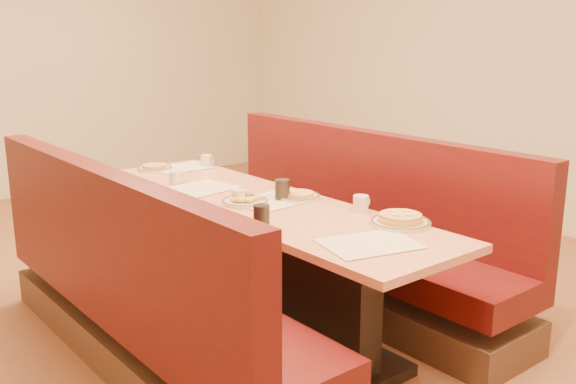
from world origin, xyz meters
TOP-DOWN VIEW (x-y plane):
  - ground at (0.00, 0.00)m, footprint 8.00×8.00m
  - diner_table at (0.00, 0.00)m, footprint 0.70×2.50m
  - booth_left at (-0.73, 0.00)m, footprint 0.55×2.50m
  - booth_right at (0.73, 0.00)m, footprint 0.55×2.50m
  - placemat_near_left at (-0.07, -0.91)m, footprint 0.47×0.40m
  - placemat_near_right at (0.07, -0.05)m, footprint 0.45×0.35m
  - placemat_far_left at (-0.12, 0.43)m, footprint 0.47×0.38m
  - placemat_far_right at (0.12, 1.04)m, footprint 0.39×0.29m
  - pancake_plate at (0.26, -0.80)m, footprint 0.29×0.29m
  - eggs_plate at (-0.09, -0.00)m, footprint 0.25×0.25m
  - extra_plate_mid at (0.21, -0.10)m, footprint 0.24×0.24m
  - extra_plate_far at (-0.05, 1.10)m, footprint 0.23×0.23m
  - coffee_mug_a at (0.28, -0.51)m, footprint 0.11×0.08m
  - coffee_mug_b at (-0.11, 0.02)m, footprint 0.10×0.07m
  - coffee_mug_c at (0.28, 0.98)m, footprint 0.11×0.08m
  - coffee_mug_d at (-0.14, 0.65)m, footprint 0.10×0.07m
  - soda_tumbler_near at (-0.28, -0.41)m, footprint 0.08×0.08m
  - soda_tumbler_mid at (0.12, -0.07)m, footprint 0.08×0.08m

SIDE VIEW (x-z plane):
  - ground at x=0.00m, z-range 0.00..0.00m
  - booth_left at x=-0.73m, z-range -0.16..0.89m
  - booth_right at x=0.73m, z-range -0.16..0.89m
  - diner_table at x=0.00m, z-range 0.00..0.75m
  - placemat_near_left at x=-0.07m, z-range 0.75..0.76m
  - placemat_near_right at x=0.07m, z-range 0.75..0.76m
  - placemat_far_left at x=-0.12m, z-range 0.75..0.76m
  - placemat_far_right at x=0.12m, z-range 0.75..0.76m
  - eggs_plate at x=-0.09m, z-range 0.74..0.79m
  - extra_plate_far at x=-0.05m, z-range 0.74..0.79m
  - extra_plate_mid at x=0.21m, z-range 0.74..0.79m
  - pancake_plate at x=0.26m, z-range 0.74..0.81m
  - coffee_mug_d at x=-0.14m, z-range 0.75..0.83m
  - coffee_mug_b at x=-0.11m, z-range 0.75..0.83m
  - coffee_mug_c at x=0.28m, z-range 0.75..0.83m
  - coffee_mug_a at x=0.28m, z-range 0.75..0.84m
  - soda_tumbler_near at x=-0.28m, z-range 0.75..0.86m
  - soda_tumbler_mid at x=0.12m, z-range 0.75..0.87m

